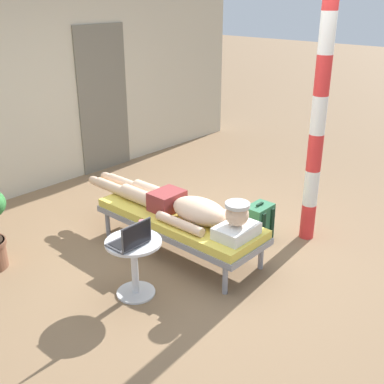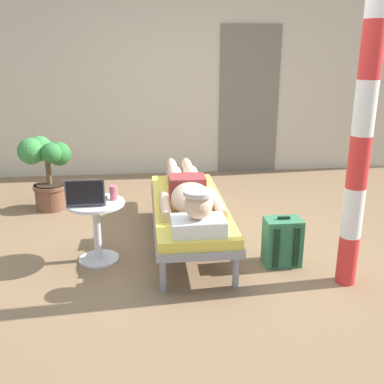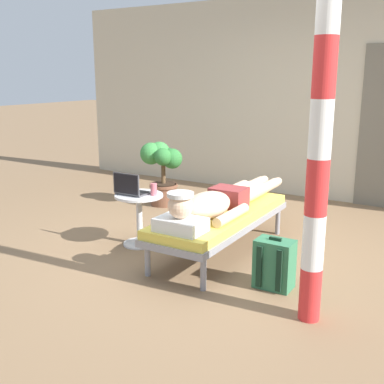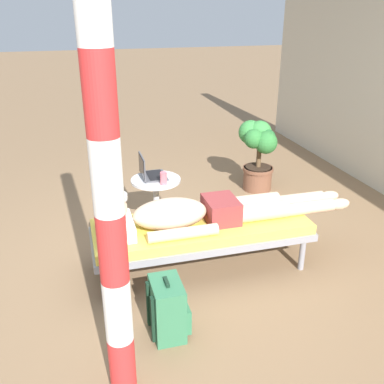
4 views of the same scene
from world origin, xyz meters
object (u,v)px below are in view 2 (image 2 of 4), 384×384
lounge_chair (189,210)px  person_reclining (189,192)px  drink_glass (114,193)px  backpack (282,242)px  side_table (96,221)px  laptop (86,197)px  porch_post (365,108)px  potted_plant (46,166)px

lounge_chair → person_reclining: size_ratio=0.83×
drink_glass → backpack: (1.38, -0.28, -0.39)m
side_table → lounge_chair: bearing=15.6°
person_reclining → laptop: size_ratio=7.00×
lounge_chair → porch_post: size_ratio=0.68×
person_reclining → porch_post: 1.60m
side_table → porch_post: porch_post is taller
side_table → potted_plant: potted_plant is taller
person_reclining → side_table: bearing=-166.6°
side_table → backpack: 1.55m
lounge_chair → potted_plant: 1.86m
drink_glass → porch_post: 2.04m
porch_post → laptop: bearing=165.0°
drink_glass → backpack: drink_glass is taller
side_table → potted_plant: 1.52m
person_reclining → side_table: 0.83m
side_table → porch_post: bearing=-16.9°
backpack → potted_plant: (-2.19, 1.59, 0.31)m
laptop → porch_post: size_ratio=0.12×
side_table → drink_glass: 0.28m
lounge_chair → porch_post: 1.71m
lounge_chair → laptop: laptop is taller
person_reclining → potted_plant: bearing=141.3°
side_table → drink_glass: bearing=17.0°
laptop → potted_plant: potted_plant is taller
backpack → potted_plant: potted_plant is taller
drink_glass → potted_plant: 1.54m
laptop → backpack: 1.64m
lounge_chair → drink_glass: bearing=-164.7°
drink_glass → backpack: 1.46m
drink_glass → potted_plant: potted_plant is taller
person_reclining → potted_plant: (-1.46, 1.17, -0.02)m
side_table → laptop: (-0.06, -0.05, 0.23)m
potted_plant → drink_glass: bearing=-58.2°
laptop → porch_post: (1.99, -0.53, 0.75)m
laptop → drink_glass: laptop is taller
potted_plant → side_table: bearing=-64.0°
lounge_chair → person_reclining: (0.00, -0.03, 0.17)m
lounge_chair → porch_post: porch_post is taller
backpack → potted_plant: bearing=144.1°
lounge_chair → backpack: (0.73, -0.45, -0.15)m
laptop → drink_glass: 0.23m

